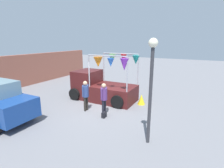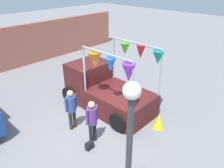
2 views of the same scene
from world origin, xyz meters
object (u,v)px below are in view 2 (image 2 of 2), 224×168
at_px(person_vendor, 71,106).
at_px(street_lamp, 129,145).
at_px(person_customer, 92,118).
at_px(folded_kite_bundle_sunflower, 158,121).
at_px(handbag, 89,146).
at_px(vendor_truck, 104,88).

xyz_separation_m(person_vendor, street_lamp, (-1.45, -3.88, 1.51)).
distance_m(person_customer, folded_kite_bundle_sunflower, 2.68).
relative_size(street_lamp, folded_kite_bundle_sunflower, 6.35).
bearing_deg(handbag, person_customer, 29.74).
height_order(handbag, folded_kite_bundle_sunflower, folded_kite_bundle_sunflower).
distance_m(vendor_truck, folded_kite_bundle_sunflower, 2.78).
bearing_deg(vendor_truck, person_customer, -144.01).
xyz_separation_m(person_vendor, handbag, (-0.33, -1.33, -0.85)).
height_order(vendor_truck, person_customer, vendor_truck).
height_order(person_vendor, street_lamp, street_lamp).
relative_size(vendor_truck, street_lamp, 1.08).
bearing_deg(person_customer, vendor_truck, 35.99).
height_order(person_customer, street_lamp, street_lamp).
bearing_deg(person_vendor, vendor_truck, 9.19).
relative_size(handbag, folded_kite_bundle_sunflower, 0.47).
bearing_deg(person_customer, street_lamp, -118.05).
relative_size(handbag, street_lamp, 0.07).
bearing_deg(folded_kite_bundle_sunflower, person_vendor, 133.88).
relative_size(vendor_truck, person_vendor, 2.50).
bearing_deg(person_vendor, person_customer, -89.19).
bearing_deg(vendor_truck, street_lamp, -129.52).
height_order(vendor_truck, handbag, vendor_truck).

